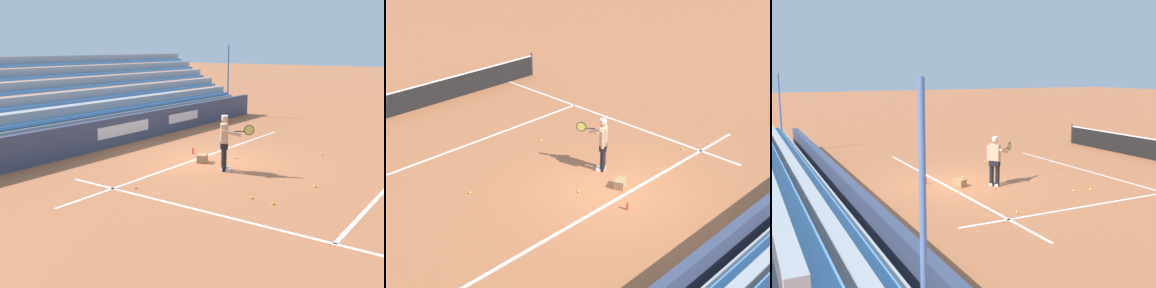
# 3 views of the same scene
# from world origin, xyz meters

# --- Properties ---
(ground_plane) EXTENTS (160.00, 160.00, 0.00)m
(ground_plane) POSITION_xyz_m (0.00, 0.00, 0.00)
(ground_plane) COLOR #B7663D
(court_baseline_white) EXTENTS (12.00, 0.10, 0.01)m
(court_baseline_white) POSITION_xyz_m (0.00, -0.50, 0.00)
(court_baseline_white) COLOR white
(court_baseline_white) RESTS_ON ground
(court_sideline_white) EXTENTS (0.10, 12.00, 0.01)m
(court_sideline_white) POSITION_xyz_m (4.11, 4.00, 0.00)
(court_sideline_white) COLOR white
(court_sideline_white) RESTS_ON ground
(court_service_line_white) EXTENTS (8.22, 0.10, 0.01)m
(court_service_line_white) POSITION_xyz_m (0.00, 5.50, 0.00)
(court_service_line_white) COLOR white
(court_service_line_white) RESTS_ON ground
(back_wall_sponsor_board) EXTENTS (20.32, 0.25, 1.10)m
(back_wall_sponsor_board) POSITION_xyz_m (-0.01, -4.28, 0.55)
(back_wall_sponsor_board) COLOR #384260
(back_wall_sponsor_board) RESTS_ON ground
(tennis_player) EXTENTS (0.61, 1.05, 1.71)m
(tennis_player) POSITION_xyz_m (0.82, 1.01, 0.89)
(tennis_player) COLOR black
(tennis_player) RESTS_ON ground
(ball_box_cardboard) EXTENTS (0.49, 0.43, 0.26)m
(ball_box_cardboard) POSITION_xyz_m (0.36, -0.13, 0.13)
(ball_box_cardboard) COLOR #A87F51
(ball_box_cardboard) RESTS_ON ground
(tennis_ball_on_baseline) EXTENTS (0.07, 0.07, 0.07)m
(tennis_ball_on_baseline) POSITION_xyz_m (2.68, 2.94, 0.03)
(tennis_ball_on_baseline) COLOR #CCE533
(tennis_ball_on_baseline) RESTS_ON ground
(tennis_ball_stray_back) EXTENTS (0.07, 0.07, 0.07)m
(tennis_ball_stray_back) POSITION_xyz_m (-2.96, 2.74, 0.03)
(tennis_ball_stray_back) COLOR #CCE533
(tennis_ball_stray_back) RESTS_ON ground
(tennis_ball_far_right) EXTENTS (0.07, 0.07, 0.07)m
(tennis_ball_far_right) POSITION_xyz_m (0.84, 3.89, 0.03)
(tennis_ball_far_right) COLOR #CCE533
(tennis_ball_far_right) RESTS_ON ground
(tennis_ball_toward_net) EXTENTS (0.07, 0.07, 0.07)m
(tennis_ball_toward_net) POSITION_xyz_m (-0.71, 0.53, 0.03)
(tennis_ball_toward_net) COLOR #CCE533
(tennis_ball_toward_net) RESTS_ON ground
(tennis_ball_near_player) EXTENTS (0.07, 0.07, 0.07)m
(tennis_ball_near_player) POSITION_xyz_m (3.75, 0.00, 0.03)
(tennis_ball_near_player) COLOR #CCE533
(tennis_ball_near_player) RESTS_ON ground
(tennis_ball_midcourt) EXTENTS (0.07, 0.07, 0.07)m
(tennis_ball_midcourt) POSITION_xyz_m (2.77, 3.56, 0.03)
(tennis_ball_midcourt) COLOR #CCE533
(tennis_ball_midcourt) RESTS_ON ground
(water_bottle) EXTENTS (0.07, 0.07, 0.22)m
(water_bottle) POSITION_xyz_m (-0.43, -1.06, 0.11)
(water_bottle) COLOR #EA4C33
(water_bottle) RESTS_ON ground
(tennis_net) EXTENTS (11.09, 0.09, 1.07)m
(tennis_net) POSITION_xyz_m (0.00, 9.68, 0.49)
(tennis_net) COLOR #33383D
(tennis_net) RESTS_ON ground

